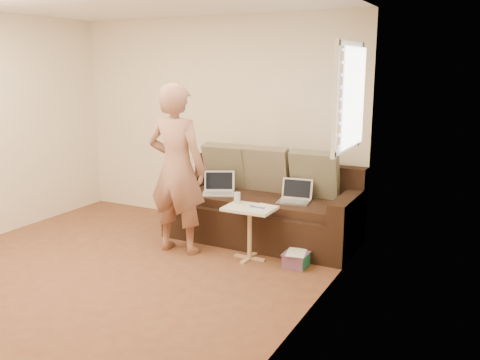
# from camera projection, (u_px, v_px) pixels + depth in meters

# --- Properties ---
(floor) EXTENTS (4.50, 4.50, 0.00)m
(floor) POSITION_uv_depth(u_px,v_px,m) (99.00, 280.00, 4.91)
(floor) COLOR brown
(floor) RESTS_ON ground
(wall_back) EXTENTS (4.00, 0.00, 4.00)m
(wall_back) POSITION_uv_depth(u_px,v_px,m) (215.00, 121.00, 6.58)
(wall_back) COLOR beige
(wall_back) RESTS_ON ground
(wall_right) EXTENTS (0.00, 4.50, 4.50)m
(wall_right) POSITION_uv_depth(u_px,v_px,m) (299.00, 164.00, 3.74)
(wall_right) COLOR beige
(wall_right) RESTS_ON ground
(window_blinds) EXTENTS (0.12, 0.88, 1.08)m
(window_blinds) POSITION_uv_depth(u_px,v_px,m) (350.00, 97.00, 4.97)
(window_blinds) COLOR white
(window_blinds) RESTS_ON wall_right
(sofa) EXTENTS (2.20, 0.95, 0.85)m
(sofa) POSITION_uv_depth(u_px,v_px,m) (262.00, 204.00, 5.96)
(sofa) COLOR black
(sofa) RESTS_ON ground
(pillow_left) EXTENTS (0.55, 0.29, 0.57)m
(pillow_left) POSITION_uv_depth(u_px,v_px,m) (226.00, 166.00, 6.34)
(pillow_left) COLOR #625D48
(pillow_left) RESTS_ON sofa
(pillow_mid) EXTENTS (0.55, 0.27, 0.57)m
(pillow_mid) POSITION_uv_depth(u_px,v_px,m) (267.00, 170.00, 6.10)
(pillow_mid) COLOR #706850
(pillow_mid) RESTS_ON sofa
(pillow_right) EXTENTS (0.55, 0.28, 0.57)m
(pillow_right) POSITION_uv_depth(u_px,v_px,m) (315.00, 175.00, 5.82)
(pillow_right) COLOR #625D48
(pillow_right) RESTS_ON sofa
(laptop_silver) EXTENTS (0.38, 0.29, 0.23)m
(laptop_silver) POSITION_uv_depth(u_px,v_px,m) (293.00, 202.00, 5.68)
(laptop_silver) COLOR #B7BABC
(laptop_silver) RESTS_ON sofa
(laptop_white) EXTENTS (0.44, 0.40, 0.26)m
(laptop_white) POSITION_uv_depth(u_px,v_px,m) (218.00, 194.00, 6.03)
(laptop_white) COLOR white
(laptop_white) RESTS_ON sofa
(person) EXTENTS (0.69, 0.49, 1.84)m
(person) POSITION_uv_depth(u_px,v_px,m) (177.00, 169.00, 5.48)
(person) COLOR #9E6056
(person) RESTS_ON ground
(side_table) EXTENTS (0.52, 0.36, 0.57)m
(side_table) POSITION_uv_depth(u_px,v_px,m) (250.00, 233.00, 5.38)
(side_table) COLOR silver
(side_table) RESTS_ON ground
(drinking_glass) EXTENTS (0.07, 0.07, 0.12)m
(drinking_glass) POSITION_uv_depth(u_px,v_px,m) (237.00, 198.00, 5.45)
(drinking_glass) COLOR silver
(drinking_glass) RESTS_ON side_table
(scissors) EXTENTS (0.18, 0.11, 0.02)m
(scissors) POSITION_uv_depth(u_px,v_px,m) (257.00, 207.00, 5.28)
(scissors) COLOR silver
(scissors) RESTS_ON side_table
(paper_on_table) EXTENTS (0.25, 0.33, 0.00)m
(paper_on_table) POSITION_uv_depth(u_px,v_px,m) (261.00, 208.00, 5.29)
(paper_on_table) COLOR white
(paper_on_table) RESTS_ON side_table
(striped_box) EXTENTS (0.24, 0.24, 0.15)m
(striped_box) POSITION_uv_depth(u_px,v_px,m) (296.00, 259.00, 5.22)
(striped_box) COLOR #C21D7B
(striped_box) RESTS_ON ground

